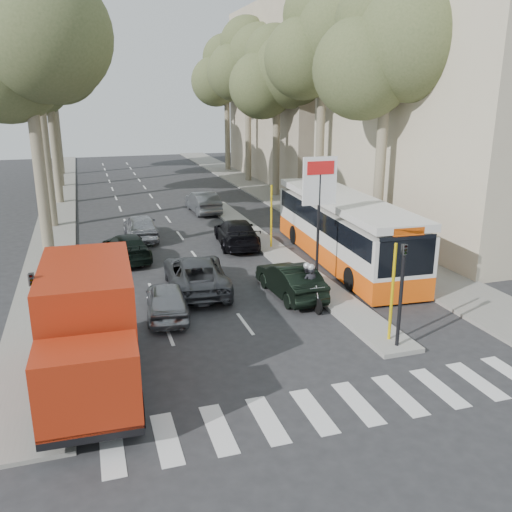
# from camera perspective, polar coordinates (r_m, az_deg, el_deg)

# --- Properties ---
(ground) EXTENTS (120.00, 120.00, 0.00)m
(ground) POSITION_cam_1_polar(r_m,az_deg,el_deg) (18.49, 3.37, -9.19)
(ground) COLOR #28282B
(ground) RESTS_ON ground
(sidewalk_right) EXTENTS (3.20, 70.00, 0.12)m
(sidewalk_right) POSITION_cam_1_polar(r_m,az_deg,el_deg) (43.80, 2.15, 6.19)
(sidewalk_right) COLOR gray
(sidewalk_right) RESTS_ON ground
(median_left) EXTENTS (2.40, 64.00, 0.12)m
(median_left) POSITION_cam_1_polar(r_m,az_deg,el_deg) (44.26, -20.02, 5.30)
(median_left) COLOR gray
(median_left) RESTS_ON ground
(traffic_island) EXTENTS (1.50, 26.00, 0.16)m
(traffic_island) POSITION_cam_1_polar(r_m,az_deg,el_deg) (29.20, 1.59, 0.84)
(traffic_island) COLOR gray
(traffic_island) RESTS_ON ground
(building_near) EXTENTS (11.00, 18.00, 18.00)m
(building_near) POSITION_cam_1_polar(r_m,az_deg,el_deg) (34.96, 21.38, 17.17)
(building_near) COLOR beige
(building_near) RESTS_ON ground
(building_far) EXTENTS (11.00, 20.00, 16.00)m
(building_far) POSITION_cam_1_polar(r_m,az_deg,el_deg) (53.98, 6.06, 16.58)
(building_far) COLOR #B7A88E
(building_far) RESTS_ON ground
(billboard) EXTENTS (1.50, 12.10, 5.60)m
(billboard) POSITION_cam_1_polar(r_m,az_deg,el_deg) (22.93, 6.65, 5.63)
(billboard) COLOR yellow
(billboard) RESTS_ON ground
(traffic_light_island) EXTENTS (0.16, 0.41, 3.60)m
(traffic_light_island) POSITION_cam_1_polar(r_m,az_deg,el_deg) (17.72, 15.14, -2.26)
(traffic_light_island) COLOR black
(traffic_light_island) RESTS_ON ground
(traffic_light_left) EXTENTS (0.16, 0.41, 3.60)m
(traffic_light_left) POSITION_cam_1_polar(r_m,az_deg,el_deg) (15.60, -22.18, -5.58)
(traffic_light_left) COLOR black
(traffic_light_left) RESTS_ON ground
(tree_l_a) EXTENTS (7.40, 7.20, 14.10)m
(tree_l_a) POSITION_cam_1_polar(r_m,az_deg,el_deg) (27.75, -22.88, 20.29)
(tree_l_a) COLOR #6B604C
(tree_l_a) RESTS_ON ground
(tree_l_b) EXTENTS (7.40, 7.20, 14.88)m
(tree_l_b) POSITION_cam_1_polar(r_m,az_deg,el_deg) (35.77, -22.18, 20.40)
(tree_l_b) COLOR #6B604C
(tree_l_b) RESTS_ON ground
(tree_l_c) EXTENTS (7.40, 7.20, 13.71)m
(tree_l_c) POSITION_cam_1_polar(r_m,az_deg,el_deg) (43.67, -21.07, 18.27)
(tree_l_c) COLOR #6B604C
(tree_l_c) RESTS_ON ground
(tree_l_d) EXTENTS (7.40, 7.20, 15.66)m
(tree_l_d) POSITION_cam_1_polar(r_m,az_deg,el_deg) (51.76, -20.99, 19.80)
(tree_l_d) COLOR #6B604C
(tree_l_d) RESTS_ON ground
(tree_l_e) EXTENTS (7.40, 7.20, 14.49)m
(tree_l_e) POSITION_cam_1_polar(r_m,az_deg,el_deg) (59.68, -20.64, 18.29)
(tree_l_e) COLOR #6B604C
(tree_l_e) RESTS_ON ground
(tree_r_a) EXTENTS (7.40, 7.20, 14.10)m
(tree_r_a) POSITION_cam_1_polar(r_m,az_deg,el_deg) (29.86, 13.84, 20.72)
(tree_r_a) COLOR #6B604C
(tree_r_a) RESTS_ON ground
(tree_r_b) EXTENTS (7.40, 7.20, 15.27)m
(tree_r_b) POSITION_cam_1_polar(r_m,az_deg,el_deg) (37.07, 7.24, 21.79)
(tree_r_b) COLOR #6B604C
(tree_r_b) RESTS_ON ground
(tree_r_c) EXTENTS (7.40, 7.20, 13.32)m
(tree_r_c) POSITION_cam_1_polar(r_m,az_deg,el_deg) (44.28, 2.33, 18.83)
(tree_r_c) COLOR #6B604C
(tree_r_c) RESTS_ON ground
(tree_r_d) EXTENTS (7.40, 7.20, 14.88)m
(tree_r_d) POSITION_cam_1_polar(r_m,az_deg,el_deg) (51.96, -0.75, 20.05)
(tree_r_d) COLOR #6B604C
(tree_r_d) RESTS_ON ground
(tree_r_e) EXTENTS (7.40, 7.20, 14.10)m
(tree_r_e) POSITION_cam_1_polar(r_m,az_deg,el_deg) (59.64, -3.03, 18.94)
(tree_r_e) COLOR #6B604C
(tree_r_e) RESTS_ON ground
(silver_hatchback) EXTENTS (1.96, 3.99, 1.31)m
(silver_hatchback) POSITION_cam_1_polar(r_m,az_deg,el_deg) (20.67, -9.34, -4.53)
(silver_hatchback) COLOR #94969B
(silver_hatchback) RESTS_ON ground
(dark_hatchback) EXTENTS (1.73, 4.34, 1.40)m
(dark_hatchback) POSITION_cam_1_polar(r_m,az_deg,el_deg) (22.41, 3.63, -2.51)
(dark_hatchback) COLOR black
(dark_hatchback) RESTS_ON ground
(queue_car_a) EXTENTS (2.95, 5.56, 1.49)m
(queue_car_a) POSITION_cam_1_polar(r_m,az_deg,el_deg) (23.09, -6.35, -1.89)
(queue_car_a) COLOR #46474D
(queue_car_a) RESTS_ON ground
(queue_car_b) EXTENTS (2.59, 5.21, 1.45)m
(queue_car_b) POSITION_cam_1_polar(r_m,az_deg,el_deg) (29.82, -2.06, 2.46)
(queue_car_b) COLOR black
(queue_car_b) RESTS_ON ground
(queue_car_c) EXTENTS (1.78, 4.39, 1.49)m
(queue_car_c) POSITION_cam_1_polar(r_m,az_deg,el_deg) (31.80, -12.05, 3.04)
(queue_car_c) COLOR #A2A4AA
(queue_car_c) RESTS_ON ground
(queue_car_d) EXTENTS (1.76, 4.62, 1.50)m
(queue_car_d) POSITION_cam_1_polar(r_m,az_deg,el_deg) (38.38, -5.60, 5.66)
(queue_car_d) COLOR #4D5055
(queue_car_d) RESTS_ON ground
(queue_car_e) EXTENTS (2.39, 4.72, 1.31)m
(queue_car_e) POSITION_cam_1_polar(r_m,az_deg,el_deg) (28.04, -13.46, 0.93)
(queue_car_e) COLOR black
(queue_car_e) RESTS_ON ground
(red_truck) EXTENTS (2.69, 6.56, 3.46)m
(red_truck) POSITION_cam_1_polar(r_m,az_deg,el_deg) (15.91, -17.17, -7.19)
(red_truck) COLOR black
(red_truck) RESTS_ON ground
(city_bus) EXTENTS (3.51, 12.65, 3.29)m
(city_bus) POSITION_cam_1_polar(r_m,az_deg,el_deg) (27.09, 9.15, 2.99)
(city_bus) COLOR #F6570D
(city_bus) RESTS_ON ground
(motorcycle) EXTENTS (0.75, 2.10, 1.78)m
(motorcycle) POSITION_cam_1_polar(r_m,az_deg,el_deg) (21.45, 5.52, -3.15)
(motorcycle) COLOR black
(motorcycle) RESTS_ON ground
(pedestrian_near) EXTENTS (0.94, 1.26, 1.93)m
(pedestrian_near) POSITION_cam_1_polar(r_m,az_deg,el_deg) (27.41, 12.54, 1.56)
(pedestrian_near) COLOR #3E2F47
(pedestrian_near) RESTS_ON sidewalk_right
(pedestrian_far) EXTENTS (1.14, 0.83, 1.61)m
(pedestrian_far) POSITION_cam_1_polar(r_m,az_deg,el_deg) (30.23, 15.01, 2.48)
(pedestrian_far) COLOR brown
(pedestrian_far) RESTS_ON sidewalk_right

